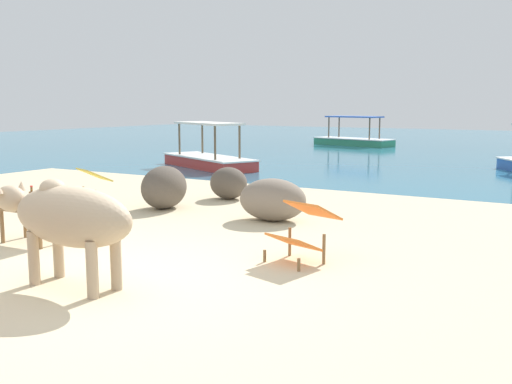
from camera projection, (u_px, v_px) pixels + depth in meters
sand_beach at (111, 281)px, 6.02m from camera, size 18.00×14.00×0.04m
water_surface at (483, 148)px, 24.83m from camera, size 60.00×36.00×0.03m
cow at (69, 217)px, 5.67m from camera, size 1.85×0.58×1.05m
low_bench_table at (31, 213)px, 7.52m from camera, size 0.78×0.47×0.47m
bottle at (32, 200)px, 7.37m from camera, size 0.07×0.07×0.30m
deck_chair_near at (304, 228)px, 6.66m from camera, size 0.73×0.88×0.68m
deck_chair_far at (86, 186)px, 10.08m from camera, size 0.78×0.91×0.68m
shore_rock_large at (273, 200)px, 9.00m from camera, size 1.12×0.85×0.65m
shore_rock_medium at (229, 183)px, 11.08m from camera, size 0.90×0.83×0.60m
shore_rock_small at (164, 187)px, 10.03m from camera, size 0.86×1.09×0.73m
boat_red at (208, 158)px, 16.91m from camera, size 3.80×2.67×1.29m
boat_green at (353, 139)px, 26.05m from camera, size 3.84×2.01×1.29m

